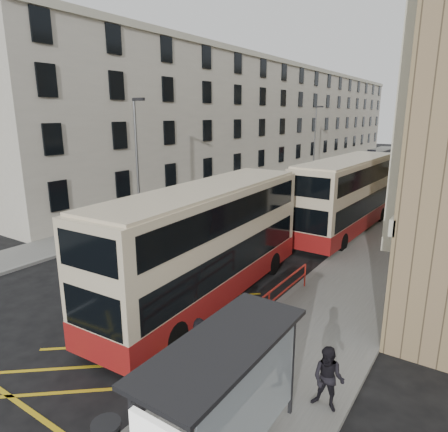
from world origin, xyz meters
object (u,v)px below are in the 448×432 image
Objects in this scene: street_lamp_far at (315,135)px; car_dark at (371,154)px; double_decker_front at (207,243)px; street_lamp_near at (137,156)px; pedestrian_far at (200,351)px; white_van at (307,174)px; car_silver at (364,161)px; double_decker_rear at (347,196)px; car_red at (425,158)px; bus_shelter at (219,386)px; pedestrian_mid at (328,379)px.

car_dark is at bearing 86.84° from street_lamp_far.
street_lamp_near is at bearing 145.90° from double_decker_front.
street_lamp_near is 2.02× the size of car_dark.
pedestrian_far reaches higher than car_dark.
street_lamp_far is 1.48× the size of white_van.
car_silver is (3.51, 40.14, -3.92)m from street_lamp_near.
street_lamp_near is at bearing -148.65° from double_decker_rear.
car_silver is 0.80× the size of car_red.
bus_shelter is 19.38m from street_lamp_near.
double_decker_rear reaches higher than double_decker_front.
double_decker_rear reaches higher than car_red.
white_van is at bearing 54.55° from car_red.
street_lamp_far is at bearing 90.00° from street_lamp_near.
double_decker_front is (9.70, -5.92, -2.32)m from street_lamp_near.
bus_shelter reaches higher than pedestrian_mid.
car_silver is at bearing 81.19° from white_van.
double_decker_front is at bearing -95.49° from double_decker_rear.
car_red is at bearing 94.43° from pedestrian_mid.
car_silver is (-7.84, 33.81, -1.62)m from double_decker_rear.
double_decker_rear reaches higher than car_dark.
pedestrian_far is 35.72m from white_van.
street_lamp_near is 1.51× the size of car_red.
pedestrian_far is (12.70, -40.41, -3.54)m from street_lamp_far.
street_lamp_far is 42.69m from pedestrian_mid.
bus_shelter is 2.24× the size of pedestrian_far.
car_dark is at bearing 112.69° from car_silver.
pedestrian_mid is 0.42× the size of car_dark.
car_red is (0.27, 55.65, -1.55)m from double_decker_front.
car_dark is (-0.49, 29.47, -0.10)m from white_van.
street_lamp_far is at bearing -106.34° from car_dark.
car_silver is at bearing 105.24° from double_decker_rear.
pedestrian_mid is at bearing -68.08° from street_lamp_far.
double_decker_front is at bearing 71.70° from car_red.
pedestrian_far is at bearing -39.35° from street_lamp_near.
car_red is at bearing 87.03° from double_decker_front.
double_decker_rear is 7.06× the size of pedestrian_mid.
double_decker_rear is 6.13× the size of pedestrian_far.
pedestrian_mid is 0.31× the size of car_red.
bus_shelter is 0.37× the size of double_decker_rear.
car_red is at bearing 63.19° from street_lamp_far.
car_red is (-5.91, 59.19, -0.21)m from pedestrian_mid.
car_red is at bearing -34.14° from car_dark.
double_decker_front is 55.67m from car_red.
car_silver is at bearing 38.00° from car_red.
car_red is (9.97, 49.73, -3.87)m from street_lamp_near.
pedestrian_far is at bearing 135.22° from bus_shelter.
pedestrian_far is at bearing -58.95° from double_decker_front.
street_lamp_near is 53.22m from car_dark.
white_van is 1.28× the size of car_silver.
pedestrian_mid is at bearing -90.03° from car_dark.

